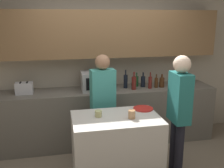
# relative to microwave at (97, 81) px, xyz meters

# --- Properties ---
(back_wall) EXTENTS (6.40, 0.40, 2.70)m
(back_wall) POSITION_rel_microwave_xyz_m (0.17, 0.27, 0.46)
(back_wall) COLOR #B2A893
(back_wall) RESTS_ON ground_plane
(back_counter) EXTENTS (3.60, 0.62, 0.93)m
(back_counter) POSITION_rel_microwave_xyz_m (0.17, -0.00, -0.62)
(back_counter) COLOR #6B665B
(back_counter) RESTS_ON ground_plane
(kitchen_island) EXTENTS (1.06, 0.70, 0.91)m
(kitchen_island) POSITION_rel_microwave_xyz_m (0.04, -1.20, -0.62)
(kitchen_island) COLOR beige
(kitchen_island) RESTS_ON ground_plane
(microwave) EXTENTS (0.52, 0.39, 0.30)m
(microwave) POSITION_rel_microwave_xyz_m (0.00, 0.00, 0.00)
(microwave) COLOR #B7BABC
(microwave) RESTS_ON back_counter
(toaster) EXTENTS (0.26, 0.16, 0.18)m
(toaster) POSITION_rel_microwave_xyz_m (-1.15, 0.00, -0.06)
(toaster) COLOR silver
(toaster) RESTS_ON back_counter
(potted_plant) EXTENTS (0.14, 0.14, 0.39)m
(potted_plant) POSITION_rel_microwave_xyz_m (1.42, 0.00, 0.05)
(potted_plant) COLOR #333D4C
(potted_plant) RESTS_ON back_counter
(bottle_0) EXTENTS (0.07, 0.07, 0.31)m
(bottle_0) POSITION_rel_microwave_xyz_m (0.48, 0.02, -0.03)
(bottle_0) COLOR black
(bottle_0) RESTS_ON back_counter
(bottle_1) EXTENTS (0.08, 0.08, 0.29)m
(bottle_1) POSITION_rel_microwave_xyz_m (0.59, -0.10, -0.04)
(bottle_1) COLOR maroon
(bottle_1) RESTS_ON back_counter
(bottle_2) EXTENTS (0.06, 0.06, 0.24)m
(bottle_2) POSITION_rel_microwave_xyz_m (0.69, 0.09, -0.06)
(bottle_2) COLOR #194723
(bottle_2) RESTS_ON back_counter
(bottle_3) EXTENTS (0.07, 0.07, 0.25)m
(bottle_3) POSITION_rel_microwave_xyz_m (0.79, 0.04, -0.05)
(bottle_3) COLOR black
(bottle_3) RESTS_ON back_counter
(bottle_4) EXTENTS (0.06, 0.06, 0.28)m
(bottle_4) POSITION_rel_microwave_xyz_m (0.87, -0.09, -0.04)
(bottle_4) COLOR maroon
(bottle_4) RESTS_ON back_counter
(bottle_5) EXTENTS (0.06, 0.06, 0.23)m
(bottle_5) POSITION_rel_microwave_xyz_m (0.99, -0.05, -0.06)
(bottle_5) COLOR #472814
(bottle_5) RESTS_ON back_counter
(bottle_6) EXTENTS (0.08, 0.08, 0.23)m
(bottle_6) POSITION_rel_microwave_xyz_m (1.09, -0.05, -0.06)
(bottle_6) COLOR #472814
(bottle_6) RESTS_ON back_counter
(plate_on_island) EXTENTS (0.26, 0.26, 0.01)m
(plate_on_island) POSITION_rel_microwave_xyz_m (0.45, -1.00, -0.16)
(plate_on_island) COLOR red
(plate_on_island) RESTS_ON kitchen_island
(cup_0) EXTENTS (0.08, 0.08, 0.08)m
(cup_0) POSITION_rel_microwave_xyz_m (-0.16, -1.14, -0.13)
(cup_0) COLOR #C5C17B
(cup_0) RESTS_ON kitchen_island
(cup_1) EXTENTS (0.09, 0.09, 0.10)m
(cup_1) POSITION_rel_microwave_xyz_m (0.22, -1.28, -0.12)
(cup_1) COLOR tan
(cup_1) RESTS_ON kitchen_island
(person_left) EXTENTS (0.36, 0.22, 1.59)m
(person_left) POSITION_rel_microwave_xyz_m (-0.01, -0.59, -0.14)
(person_left) COLOR black
(person_left) RESTS_ON ground_plane
(person_center) EXTENTS (0.22, 0.34, 1.64)m
(person_center) POSITION_rel_microwave_xyz_m (0.86, -1.21, -0.11)
(person_center) COLOR black
(person_center) RESTS_ON ground_plane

